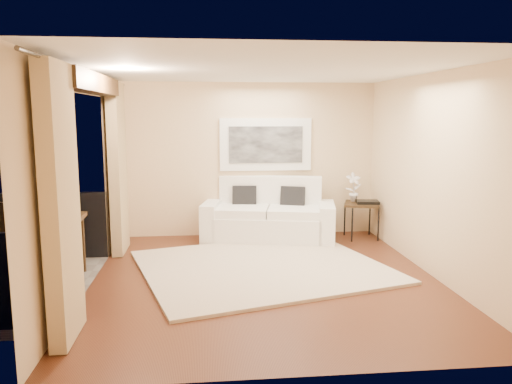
{
  "coord_description": "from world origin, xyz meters",
  "views": [
    {
      "loc": [
        -0.76,
        -6.29,
        2.16
      ],
      "look_at": [
        -0.05,
        0.72,
        1.05
      ],
      "focal_mm": 35.0,
      "sensor_mm": 36.0,
      "label": 1
    }
  ],
  "objects": [
    {
      "name": "floor",
      "position": [
        0.0,
        0.0,
        0.0
      ],
      "size": [
        5.0,
        5.0,
        0.0
      ],
      "primitive_type": "plane",
      "color": "#562B19",
      "rests_on": "ground"
    },
    {
      "name": "room_shell",
      "position": [
        -2.13,
        0.0,
        2.52
      ],
      "size": [
        5.0,
        6.4,
        5.0
      ],
      "color": "white",
      "rests_on": "ground"
    },
    {
      "name": "balcony",
      "position": [
        -3.31,
        0.0,
        0.18
      ],
      "size": [
        1.81,
        2.6,
        1.17
      ],
      "color": "#605B56",
      "rests_on": "ground"
    },
    {
      "name": "curtains",
      "position": [
        -2.11,
        0.0,
        1.34
      ],
      "size": [
        0.16,
        4.8,
        2.64
      ],
      "color": "tan",
      "rests_on": "ground"
    },
    {
      "name": "artwork",
      "position": [
        0.3,
        2.46,
        1.62
      ],
      "size": [
        1.62,
        0.07,
        0.92
      ],
      "color": "white",
      "rests_on": "room_shell"
    },
    {
      "name": "rug",
      "position": [
        0.01,
        0.47,
        0.02
      ],
      "size": [
        3.9,
        3.61,
        0.04
      ],
      "primitive_type": "cube",
      "rotation": [
        0.0,
        0.0,
        0.28
      ],
      "color": "beige",
      "rests_on": "floor"
    },
    {
      "name": "sofa",
      "position": [
        0.32,
        2.1,
        0.38
      ],
      "size": [
        2.37,
        1.39,
        1.07
      ],
      "rotation": [
        0.0,
        0.0,
        -0.21
      ],
      "color": "white",
      "rests_on": "floor"
    },
    {
      "name": "side_table",
      "position": [
        1.93,
        2.0,
        0.57
      ],
      "size": [
        0.73,
        0.73,
        0.63
      ],
      "rotation": [
        0.0,
        0.0,
        -0.33
      ],
      "color": "#322010",
      "rests_on": "floor"
    },
    {
      "name": "tray",
      "position": [
        2.01,
        1.94,
        0.65
      ],
      "size": [
        0.42,
        0.34,
        0.05
      ],
      "primitive_type": "cube",
      "rotation": [
        0.0,
        0.0,
        -0.17
      ],
      "color": "black",
      "rests_on": "side_table"
    },
    {
      "name": "orchid",
      "position": [
        1.82,
        2.15,
        0.88
      ],
      "size": [
        0.28,
        0.2,
        0.51
      ],
      "primitive_type": "imported",
      "rotation": [
        0.0,
        0.0,
        0.08
      ],
      "color": "white",
      "rests_on": "side_table"
    },
    {
      "name": "bistro_table",
      "position": [
        -2.73,
        0.27,
        0.75
      ],
      "size": [
        0.73,
        0.73,
        0.83
      ],
      "rotation": [
        0.0,
        0.0,
        0.04
      ],
      "color": "#322010",
      "rests_on": "balcony"
    },
    {
      "name": "balcony_chair_far",
      "position": [
        -3.07,
        0.08,
        0.63
      ],
      "size": [
        0.59,
        0.59,
        1.08
      ],
      "rotation": [
        0.0,
        0.0,
        2.82
      ],
      "color": "#322010",
      "rests_on": "balcony"
    },
    {
      "name": "ice_bucket",
      "position": [
        -2.91,
        0.36,
        0.93
      ],
      "size": [
        0.18,
        0.18,
        0.2
      ],
      "primitive_type": "cylinder",
      "color": "silver",
      "rests_on": "bistro_table"
    },
    {
      "name": "candle",
      "position": [
        -2.66,
        0.39,
        0.87
      ],
      "size": [
        0.06,
        0.06,
        0.07
      ],
      "primitive_type": "cylinder",
      "color": "red",
      "rests_on": "bistro_table"
    },
    {
      "name": "vase",
      "position": [
        -2.77,
        0.07,
        0.92
      ],
      "size": [
        0.04,
        0.04,
        0.18
      ],
      "primitive_type": "cylinder",
      "color": "white",
      "rests_on": "bistro_table"
    },
    {
      "name": "glass_a",
      "position": [
        -2.59,
        0.24,
        0.89
      ],
      "size": [
        0.06,
        0.06,
        0.12
      ],
      "primitive_type": "cylinder",
      "color": "silver",
      "rests_on": "bistro_table"
    },
    {
      "name": "glass_b",
      "position": [
        -2.55,
        0.27,
        0.89
      ],
      "size": [
        0.06,
        0.06,
        0.12
      ],
      "primitive_type": "cylinder",
      "color": "silver",
      "rests_on": "bistro_table"
    }
  ]
}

